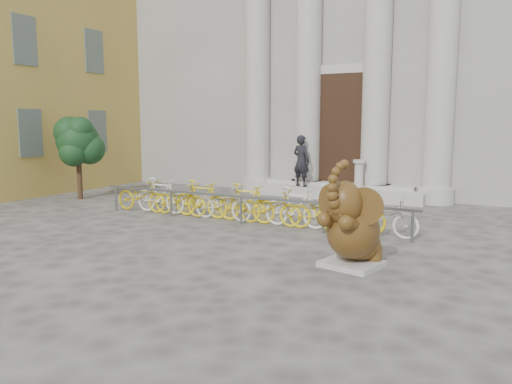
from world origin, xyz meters
The scene contains 8 objects.
ground centered at (0.00, 0.00, 0.00)m, with size 80.00×80.00×0.00m, color #474442.
classical_building centered at (0.00, 14.93, 5.98)m, with size 22.00×10.70×12.00m.
entrance_steps centered at (0.00, 9.40, 0.18)m, with size 6.00×1.20×0.36m, color #A8A59E.
elephant_statue centered at (2.95, 1.69, 0.70)m, with size 1.26×1.51×1.93m.
bike_rack centered at (-0.65, 4.30, 0.50)m, with size 8.83×0.53×1.00m.
tree centered at (-7.45, 5.11, 1.91)m, with size 1.58×1.44×2.75m.
pedestrian centered at (-1.12, 9.07, 1.24)m, with size 0.64×0.42×1.76m, color black.
balustrade_post centered at (0.90, 9.10, 0.81)m, with size 0.40×0.40×0.99m.
Camera 1 is at (5.50, -6.76, 2.58)m, focal length 35.00 mm.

